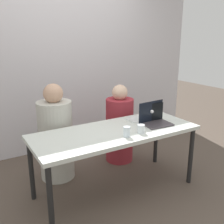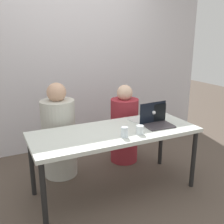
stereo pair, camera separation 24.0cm
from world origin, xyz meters
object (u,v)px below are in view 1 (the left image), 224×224
Objects in this scene: person_on_left at (56,137)px; person_on_right at (119,128)px; water_glass_center at (127,132)px; water_glass_right at (141,129)px; laptop_back_right at (146,116)px; laptop_front_right at (155,120)px.

person_on_right is (0.88, 0.00, -0.04)m from person_on_left.
water_glass_center is 1.17× the size of water_glass_right.
water_glass_center reaches higher than water_glass_right.
person_on_right is 0.89m from water_glass_right.
water_glass_center is (-0.47, -0.31, -0.01)m from laptop_back_right.
water_glass_right is (0.18, 0.01, -0.01)m from water_glass_center.
water_glass_right is at bearing 3.14° from water_glass_center.
water_glass_right is at bearing 77.10° from person_on_right.
laptop_back_right is 0.41m from water_glass_right.
laptop_front_right is 0.51m from water_glass_center.
laptop_front_right is 3.58× the size of water_glass_right.
water_glass_center is at bearing 28.46° from laptop_back_right.
laptop_front_right reaches higher than water_glass_right.
water_glass_right is at bearing -151.26° from laptop_front_right.
water_glass_center is at bearing -158.84° from laptop_front_right.
laptop_front_right is at bearing 25.02° from water_glass_right.
person_on_right is 11.97× the size of water_glass_right.
laptop_front_right is at bearing 151.87° from person_on_left.
laptop_back_right is (0.03, -0.51, 0.29)m from person_on_right.
person_on_right is at bearing 97.50° from laptop_front_right.
laptop_back_right reaches higher than water_glass_right.
water_glass_right is (-0.30, -0.14, -0.01)m from laptop_front_right.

